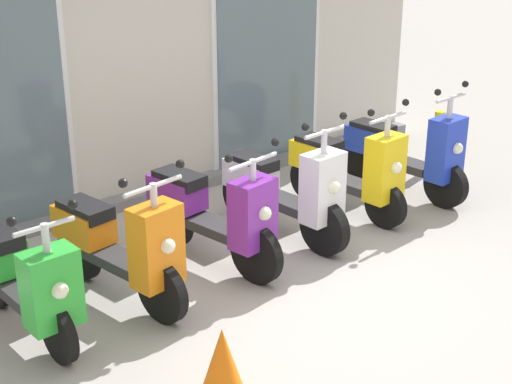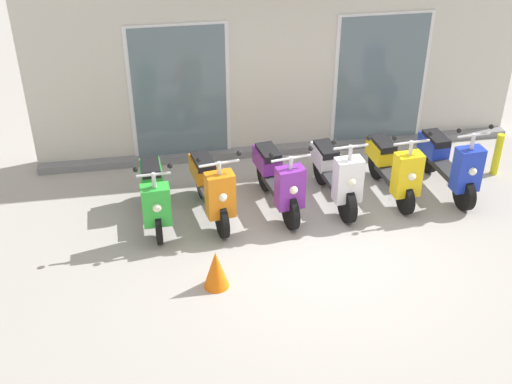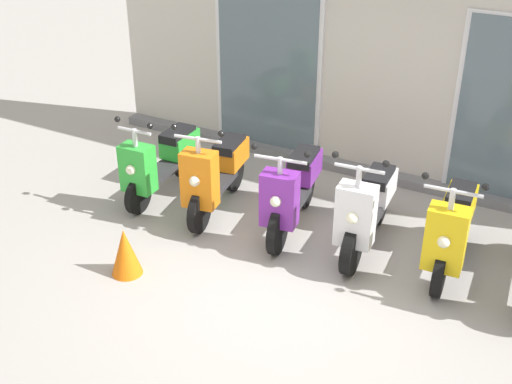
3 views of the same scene
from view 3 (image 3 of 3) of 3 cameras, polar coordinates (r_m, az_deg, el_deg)
name	(u,v)px [view 3 (image 3 of 3)]	position (r m, az deg, el deg)	size (l,w,h in m)	color
ground_plane	(287,280)	(6.78, 2.67, -7.58)	(40.00, 40.00, 0.00)	#A8A39E
storefront_facade	(392,59)	(8.49, 11.62, 11.20)	(8.00, 0.50, 3.22)	beige
scooter_green	(160,160)	(8.19, -8.24, 2.75)	(0.51, 1.50, 1.18)	black
scooter_orange	(216,173)	(7.74, -3.48, 1.68)	(0.64, 1.57, 1.26)	black
scooter_purple	(293,190)	(7.38, 3.17, 0.22)	(0.65, 1.61, 1.22)	black
scooter_white	(367,209)	(7.13, 9.55, -1.42)	(0.56, 1.62, 1.31)	black
scooter_yellow	(452,228)	(6.97, 16.54, -2.97)	(0.60, 1.51, 1.26)	black
traffic_cone	(125,252)	(6.86, -11.21, -5.08)	(0.32, 0.32, 0.52)	orange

